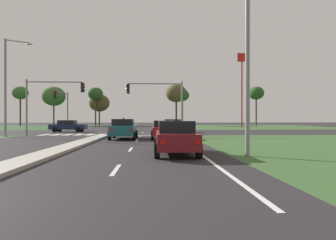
{
  "coord_description": "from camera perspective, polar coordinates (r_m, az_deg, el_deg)",
  "views": [
    {
      "loc": [
        4.65,
        -4.64,
        1.6
      ],
      "look_at": [
        6.95,
        36.87,
        1.48
      ],
      "focal_mm": 30.02,
      "sensor_mm": 36.0,
      "label": 1
    }
  ],
  "objects": [
    {
      "name": "ground_plane",
      "position": [
        34.99,
        -10.81,
        -2.46
      ],
      "size": [
        200.0,
        200.0,
        0.0
      ],
      "primitive_type": "plane",
      "color": "#282628"
    },
    {
      "name": "grass_verge_far_left",
      "position": [
        66.4,
        -30.18,
        -1.24
      ],
      "size": [
        35.0,
        35.0,
        0.01
      ],
      "primitive_type": "cube",
      "color": "#2D4C28",
      "rests_on": "ground"
    },
    {
      "name": "grass_verge_far_right",
      "position": [
        62.73,
        16.25,
        -1.3
      ],
      "size": [
        35.0,
        35.0,
        0.01
      ],
      "primitive_type": "cube",
      "color": "#385B2D",
      "rests_on": "ground"
    },
    {
      "name": "median_island_near",
      "position": [
        16.39,
        -19.73,
        -5.21
      ],
      "size": [
        1.2,
        22.0,
        0.14
      ],
      "primitive_type": "cube",
      "color": "#ADA89E",
      "rests_on": "ground"
    },
    {
      "name": "median_island_far",
      "position": [
        59.84,
        -7.62,
        -1.31
      ],
      "size": [
        1.2,
        36.0,
        0.14
      ],
      "primitive_type": "cube",
      "color": "#ADA89E",
      "rests_on": "ground"
    },
    {
      "name": "lane_dash_near",
      "position": [
        9.13,
        -10.53,
        -9.9
      ],
      "size": [
        0.14,
        2.0,
        0.01
      ],
      "primitive_type": "cube",
      "color": "silver",
      "rests_on": "ground"
    },
    {
      "name": "lane_dash_second",
      "position": [
        15.05,
        -7.58,
        -5.93
      ],
      "size": [
        0.14,
        2.0,
        0.01
      ],
      "primitive_type": "cube",
      "color": "silver",
      "rests_on": "ground"
    },
    {
      "name": "lane_dash_third",
      "position": [
        21.01,
        -6.32,
        -4.19
      ],
      "size": [
        0.14,
        2.0,
        0.01
      ],
      "primitive_type": "cube",
      "color": "silver",
      "rests_on": "ground"
    },
    {
      "name": "lane_dash_fourth",
      "position": [
        26.99,
        -5.62,
        -3.23
      ],
      "size": [
        0.14,
        2.0,
        0.01
      ],
      "primitive_type": "cube",
      "color": "silver",
      "rests_on": "ground"
    },
    {
      "name": "lane_dash_fifth",
      "position": [
        32.98,
        -5.17,
        -2.61
      ],
      "size": [
        0.14,
        2.0,
        0.01
      ],
      "primitive_type": "cube",
      "color": "silver",
      "rests_on": "ground"
    },
    {
      "name": "edge_line_right",
      "position": [
        16.86,
        4.35,
        -5.27
      ],
      "size": [
        0.14,
        24.0,
        0.01
      ],
      "primitive_type": "cube",
      "color": "silver",
      "rests_on": "ground"
    },
    {
      "name": "stop_bar_near",
      "position": [
        27.7,
        -4.93,
        -3.14
      ],
      "size": [
        6.4,
        0.5,
        0.01
      ],
      "primitive_type": "cube",
      "color": "silver",
      "rests_on": "ground"
    },
    {
      "name": "crosswalk_bar_near",
      "position": [
        31.49,
        -23.74,
        -2.76
      ],
      "size": [
        0.7,
        2.8,
        0.01
      ],
      "primitive_type": "cube",
      "color": "silver",
      "rests_on": "ground"
    },
    {
      "name": "crosswalk_bar_second",
      "position": [
        31.1,
        -21.75,
        -2.79
      ],
      "size": [
        0.7,
        2.8,
        0.01
      ],
      "primitive_type": "cube",
      "color": "silver",
      "rests_on": "ground"
    },
    {
      "name": "crosswalk_bar_third",
      "position": [
        30.76,
        -19.72,
        -2.82
      ],
      "size": [
        0.7,
        2.8,
        0.01
      ],
      "primitive_type": "cube",
      "color": "silver",
      "rests_on": "ground"
    },
    {
      "name": "crosswalk_bar_fourth",
      "position": [
        30.45,
        -17.64,
        -2.85
      ],
      "size": [
        0.7,
        2.8,
        0.01
      ],
      "primitive_type": "cube",
      "color": "silver",
      "rests_on": "ground"
    },
    {
      "name": "crosswalk_bar_fifth",
      "position": [
        30.18,
        -15.52,
        -2.87
      ],
      "size": [
        0.7,
        2.8,
        0.01
      ],
      "primitive_type": "cube",
      "color": "silver",
      "rests_on": "ground"
    },
    {
      "name": "crosswalk_bar_sixth",
      "position": [
        29.96,
        -13.37,
        -2.9
      ],
      "size": [
        0.7,
        2.8,
        0.01
      ],
      "primitive_type": "cube",
      "color": "silver",
      "rests_on": "ground"
    },
    {
      "name": "crosswalk_bar_seventh",
      "position": [
        29.77,
        -11.19,
        -2.91
      ],
      "size": [
        0.7,
        2.8,
        0.01
      ],
      "primitive_type": "cube",
      "color": "silver",
      "rests_on": "ground"
    },
    {
      "name": "car_teal_near",
      "position": [
        23.02,
        -8.99,
        -1.77
      ],
      "size": [
        2.1,
        4.19,
        1.62
      ],
      "color": "#19565B",
      "rests_on": "ground"
    },
    {
      "name": "car_navy_second",
      "position": [
        37.62,
        -19.6,
        -1.13
      ],
      "size": [
        4.45,
        2.0,
        1.47
      ],
      "rotation": [
        0.0,
        0.0,
        -1.57
      ],
      "color": "#161E47",
      "rests_on": "ground"
    },
    {
      "name": "car_beige_third",
      "position": [
        55.85,
        -10.33,
        -0.67
      ],
      "size": [
        2.01,
        4.17,
        1.55
      ],
      "rotation": [
        0.0,
        0.0,
        3.14
      ],
      "color": "#BCAD8E",
      "rests_on": "ground"
    },
    {
      "name": "car_red_fourth",
      "position": [
        23.05,
        -0.9,
        -1.91
      ],
      "size": [
        2.04,
        4.61,
        1.49
      ],
      "color": "#A31919",
      "rests_on": "ground"
    },
    {
      "name": "car_maroon_fifth",
      "position": [
        12.78,
        1.53,
        -3.53
      ],
      "size": [
        1.94,
        4.21,
        1.52
      ],
      "color": "maroon",
      "rests_on": "ground"
    },
    {
      "name": "car_white_sixth",
      "position": [
        34.06,
        0.81,
        -1.17
      ],
      "size": [
        4.48,
        1.95,
        1.59
      ],
      "rotation": [
        0.0,
        0.0,
        1.57
      ],
      "color": "silver",
      "rests_on": "ground"
    },
    {
      "name": "traffic_signal_far_left",
      "position": [
        41.11,
        -20.54,
        3.28
      ],
      "size": [
        0.32,
        5.56,
        5.5
      ],
      "color": "gray",
      "rests_on": "ground"
    },
    {
      "name": "traffic_signal_near_left",
      "position": [
        29.9,
        -23.02,
        4.48
      ],
      "size": [
        5.71,
        0.32,
        5.5
      ],
      "color": "gray",
      "rests_on": "ground"
    },
    {
      "name": "traffic_signal_near_right",
      "position": [
        28.14,
        -1.53,
        4.63
      ],
      "size": [
        5.7,
        0.32,
        5.4
      ],
      "color": "gray",
      "rests_on": "ground"
    },
    {
      "name": "street_lamp_near",
      "position": [
        13.43,
        16.01,
        17.24
      ],
      "size": [
        1.52,
        2.32,
        9.92
      ],
      "color": "gray",
      "rests_on": "ground"
    },
    {
      "name": "street_lamp_second",
      "position": [
        29.79,
        -29.74,
        6.73
      ],
      "size": [
        2.12,
        1.24,
        8.95
      ],
      "color": "gray",
      "rests_on": "ground"
    },
    {
      "name": "pedestrian_at_median",
      "position": [
        43.56,
        -9.02,
        -0.3
      ],
      "size": [
        0.34,
        0.34,
        1.83
      ],
      "rotation": [
        0.0,
        0.0,
        2.77
      ],
      "color": "maroon",
      "rests_on": "median_island_far"
    },
    {
      "name": "fastfood_pole_sign",
      "position": [
        57.04,
        14.75,
        8.9
      ],
      "size": [
        1.8,
        0.4,
        14.41
      ],
      "color": "red",
      "rests_on": "ground"
    },
    {
      "name": "treeline_near",
      "position": [
        77.47,
        -27.8,
        4.83
      ],
      "size": [
        3.73,
        3.73,
        9.61
      ],
      "color": "#423323",
      "rests_on": "ground"
    },
    {
      "name": "treeline_second",
      "position": [
        73.22,
        -22.18,
        4.48
      ],
      "size": [
        5.45,
        5.45,
        9.46
      ],
      "color": "#423323",
      "rests_on": "ground"
    },
    {
      "name": "treeline_third",
      "position": [
        69.31,
        -14.51,
        5.12
      ],
      "size": [
        3.55,
        3.55,
        9.19
      ],
      "color": "#423323",
      "rests_on": "ground"
    },
    {
      "name": "treeline_fourth",
      "position": [
        71.82,
        -13.77,
        3.37
      ],
      "size": [
        5.04,
        5.04,
        7.79
      ],
      "color": "#423323",
      "rests_on": "ground"
    },
    {
      "name": "treeline_fifth",
      "position": [
        69.73,
        2.95,
        4.94
      ],
      "size": [
        3.34,
        3.34,
        8.95
      ],
      "color": "#423323",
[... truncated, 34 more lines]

